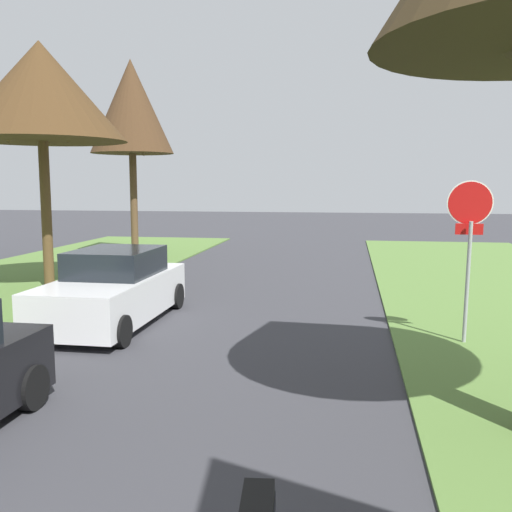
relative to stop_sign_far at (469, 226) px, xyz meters
name	(u,v)px	position (x,y,z in m)	size (l,w,h in m)	color
stop_sign_far	(469,226)	(0.00, 0.00, 0.00)	(0.81, 0.26, 2.97)	#9EA0A5
street_tree_left_mid_b	(41,92)	(-10.51, 3.98, 3.25)	(4.57, 4.57, 6.75)	brown
street_tree_left_far	(131,107)	(-10.66, 10.88, 3.74)	(3.24, 3.24, 7.73)	brown
parked_sedan_white	(114,290)	(-7.05, 0.50, -1.47)	(1.95, 4.40, 1.57)	white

